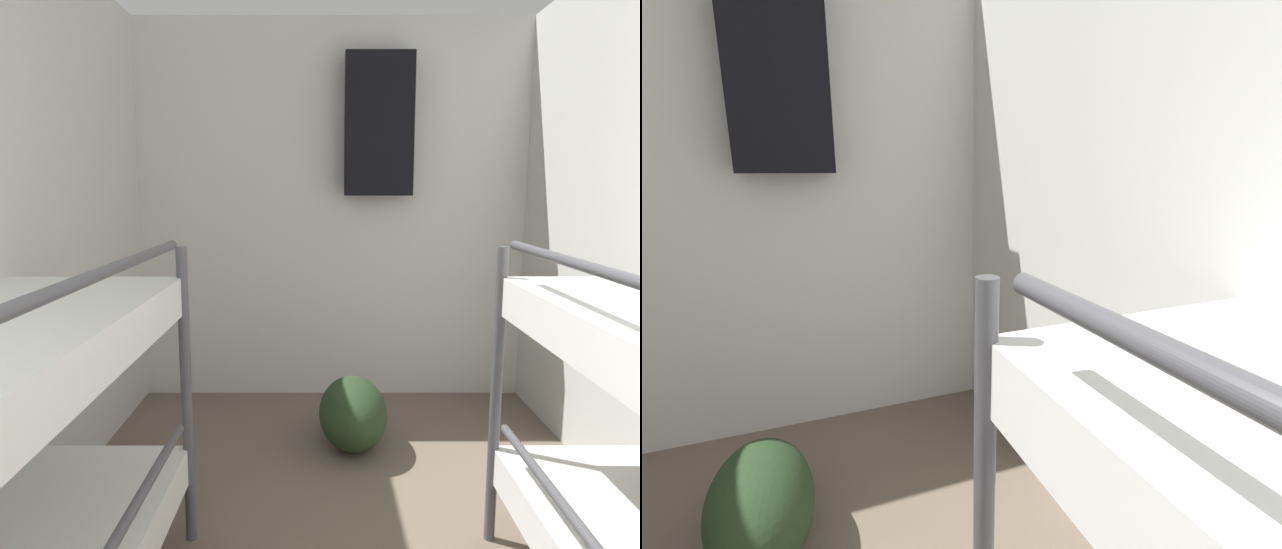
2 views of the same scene
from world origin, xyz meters
The scene contains 3 objects.
wall_back centered at (0.00, 4.20, 1.27)m, with size 2.73×0.06×2.55m.
duffel_bag centered at (0.10, 3.35, 0.19)m, with size 0.38×0.62×0.38m.
hanging_coat centered at (0.29, 4.05, 1.85)m, with size 0.44×0.12×0.90m.
Camera 2 is at (0.31, 1.81, 1.41)m, focal length 24.00 mm.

